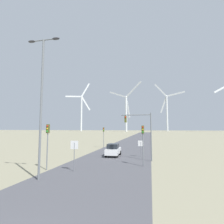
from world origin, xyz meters
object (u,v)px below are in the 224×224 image
(stop_sign_far, at_px, (141,145))
(traffic_light_mast_overhead, at_px, (141,127))
(streetlamp, at_px, (42,92))
(stop_sign_near, at_px, (74,150))
(wind_turbine_far_left, at_px, (81,109))
(traffic_light_post_near_left, at_px, (48,136))
(wind_turbine_left, at_px, (126,109))
(traffic_light_post_near_right, at_px, (143,136))
(car_approaching, at_px, (113,150))
(traffic_light_post_mid_left, at_px, (104,133))
(wind_turbine_center, at_px, (167,109))

(stop_sign_far, height_order, traffic_light_mast_overhead, traffic_light_mast_overhead)
(streetlamp, distance_m, stop_sign_near, 6.35)
(stop_sign_near, xyz_separation_m, wind_turbine_far_left, (-83.42, 203.86, 27.02))
(stop_sign_near, relative_size, traffic_light_mast_overhead, 0.48)
(traffic_light_post_near_left, distance_m, traffic_light_mast_overhead, 11.46)
(stop_sign_far, bearing_deg, traffic_light_mast_overhead, -86.46)
(streetlamp, xyz_separation_m, stop_sign_far, (7.52, 13.15, -5.63))
(traffic_light_mast_overhead, bearing_deg, traffic_light_post_near_left, -142.47)
(stop_sign_near, bearing_deg, wind_turbine_left, 96.15)
(traffic_light_post_near_right, relative_size, car_approaching, 1.08)
(traffic_light_post_mid_left, bearing_deg, wind_turbine_far_left, 113.78)
(car_approaching, relative_size, wind_turbine_far_left, 0.06)
(streetlamp, height_order, stop_sign_far, streetlamp)
(traffic_light_post_near_left, height_order, car_approaching, traffic_light_post_near_left)
(streetlamp, bearing_deg, wind_turbine_far_left, 111.56)
(wind_turbine_far_left, bearing_deg, car_approaching, -66.28)
(stop_sign_far, relative_size, wind_turbine_center, 0.04)
(traffic_light_post_near_right, relative_size, traffic_light_post_mid_left, 1.04)
(stop_sign_near, bearing_deg, streetlamp, -116.14)
(stop_sign_near, bearing_deg, wind_turbine_far_left, 112.25)
(wind_turbine_left, bearing_deg, traffic_light_post_mid_left, -83.96)
(traffic_light_post_near_right, xyz_separation_m, wind_turbine_far_left, (-89.94, 200.20, 25.82))
(wind_turbine_center, bearing_deg, streetlamp, -97.78)
(traffic_light_post_mid_left, xyz_separation_m, traffic_light_mast_overhead, (8.62, -13.31, 1.19))
(traffic_light_post_mid_left, bearing_deg, car_approaching, -67.29)
(car_approaching, height_order, wind_turbine_far_left, wind_turbine_far_left)
(traffic_light_post_near_right, bearing_deg, traffic_light_post_near_left, -158.58)
(streetlamp, distance_m, car_approaching, 15.00)
(streetlamp, relative_size, stop_sign_near, 4.06)
(streetlamp, bearing_deg, stop_sign_near, 63.86)
(traffic_light_post_near_right, xyz_separation_m, traffic_light_post_mid_left, (-9.03, 16.56, -0.11))
(traffic_light_post_near_left, relative_size, car_approaching, 1.10)
(stop_sign_near, height_order, car_approaching, stop_sign_near)
(streetlamp, distance_m, wind_turbine_center, 221.34)
(streetlamp, distance_m, traffic_light_post_near_right, 11.39)
(traffic_light_post_near_right, bearing_deg, traffic_light_mast_overhead, 97.11)
(wind_turbine_left, bearing_deg, stop_sign_near, -83.85)
(traffic_light_post_mid_left, distance_m, wind_turbine_far_left, 202.35)
(streetlamp, relative_size, traffic_light_post_near_right, 2.67)
(stop_sign_near, xyz_separation_m, traffic_light_post_near_left, (-2.94, -0.05, 1.27))
(car_approaching, distance_m, wind_turbine_center, 208.67)
(traffic_light_post_near_left, xyz_separation_m, wind_turbine_left, (-16.82, 183.34, 22.61))
(traffic_light_post_near_right, relative_size, wind_turbine_far_left, 0.07)
(traffic_light_mast_overhead, bearing_deg, car_approaching, 145.21)
(traffic_light_post_near_right, relative_size, wind_turbine_center, 0.07)
(streetlamp, relative_size, traffic_light_post_near_left, 2.61)
(stop_sign_near, height_order, traffic_light_post_near_right, traffic_light_post_near_right)
(traffic_light_post_near_right, bearing_deg, stop_sign_far, 95.40)
(traffic_light_post_near_left, xyz_separation_m, wind_turbine_center, (31.18, 215.12, 24.89))
(stop_sign_far, distance_m, traffic_light_post_near_right, 6.48)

